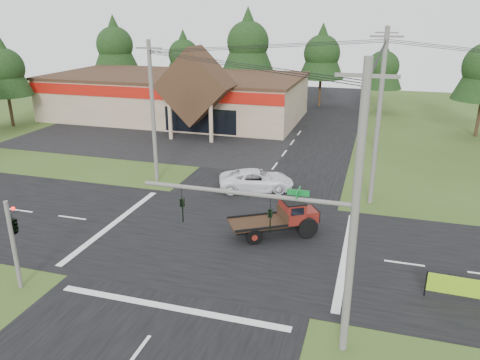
% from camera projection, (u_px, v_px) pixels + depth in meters
% --- Properties ---
extents(ground, '(120.00, 120.00, 0.00)m').
position_uv_depth(ground, '(222.00, 239.00, 26.90)').
color(ground, '#344518').
rests_on(ground, ground).
extents(road_ns, '(12.00, 120.00, 0.02)m').
position_uv_depth(road_ns, '(222.00, 238.00, 26.90)').
color(road_ns, black).
rests_on(road_ns, ground).
extents(road_ew, '(120.00, 12.00, 0.02)m').
position_uv_depth(road_ew, '(222.00, 238.00, 26.90)').
color(road_ew, black).
rests_on(road_ew, ground).
extents(parking_apron, '(28.00, 14.00, 0.02)m').
position_uv_depth(parking_apron, '(152.00, 140.00, 47.80)').
color(parking_apron, black).
rests_on(parking_apron, ground).
extents(cvs_building, '(30.40, 18.20, 9.19)m').
position_uv_depth(cvs_building, '(177.00, 95.00, 56.86)').
color(cvs_building, '#9F866B').
rests_on(cvs_building, ground).
extents(traffic_signal_mast, '(8.12, 0.24, 7.00)m').
position_uv_depth(traffic_signal_mast, '(305.00, 240.00, 17.08)').
color(traffic_signal_mast, '#595651').
rests_on(traffic_signal_mast, ground).
extents(traffic_signal_corner, '(0.53, 2.48, 4.40)m').
position_uv_depth(traffic_signal_corner, '(12.00, 218.00, 21.12)').
color(traffic_signal_corner, '#595651').
rests_on(traffic_signal_corner, ground).
extents(utility_pole_nr, '(2.00, 0.30, 11.00)m').
position_uv_depth(utility_pole_nr, '(355.00, 215.00, 16.21)').
color(utility_pole_nr, '#595651').
rests_on(utility_pole_nr, ground).
extents(utility_pole_nw, '(2.00, 0.30, 10.50)m').
position_uv_depth(utility_pole_nw, '(153.00, 111.00, 34.45)').
color(utility_pole_nw, '#595651').
rests_on(utility_pole_nw, ground).
extents(utility_pole_ne, '(2.00, 0.30, 11.50)m').
position_uv_depth(utility_pole_ne, '(378.00, 118.00, 29.97)').
color(utility_pole_ne, '#595651').
rests_on(utility_pole_ne, ground).
extents(utility_pole_n, '(2.00, 0.30, 11.20)m').
position_uv_depth(utility_pole_n, '(381.00, 88.00, 42.65)').
color(utility_pole_n, '#595651').
rests_on(utility_pole_n, ground).
extents(tree_row_a, '(6.72, 6.72, 12.12)m').
position_uv_depth(tree_row_a, '(115.00, 43.00, 68.33)').
color(tree_row_a, '#332316').
rests_on(tree_row_a, ground).
extents(tree_row_b, '(5.60, 5.60, 10.10)m').
position_uv_depth(tree_row_b, '(184.00, 53.00, 67.90)').
color(tree_row_b, '#332316').
rests_on(tree_row_b, ground).
extents(tree_row_c, '(7.28, 7.28, 13.13)m').
position_uv_depth(tree_row_c, '(248.00, 40.00, 63.63)').
color(tree_row_c, '#332316').
rests_on(tree_row_c, ground).
extents(tree_row_d, '(6.16, 6.16, 11.11)m').
position_uv_depth(tree_row_d, '(322.00, 51.00, 62.29)').
color(tree_row_d, '#332316').
rests_on(tree_row_d, ground).
extents(tree_row_e, '(5.04, 5.04, 9.09)m').
position_uv_depth(tree_row_e, '(383.00, 65.00, 58.79)').
color(tree_row_e, '#332316').
rests_on(tree_row_e, ground).
extents(tree_side_w, '(5.60, 5.60, 10.10)m').
position_uv_depth(tree_side_w, '(3.00, 66.00, 51.29)').
color(tree_side_w, '#332316').
rests_on(tree_side_w, ground).
extents(antique_flatbed_truck, '(5.43, 4.36, 2.16)m').
position_uv_depth(antique_flatbed_truck, '(275.00, 218.00, 26.97)').
color(antique_flatbed_truck, '#5E1E0D').
rests_on(antique_flatbed_truck, ground).
extents(roadside_banner, '(3.76, 0.25, 1.28)m').
position_uv_depth(roadside_banner, '(470.00, 291.00, 20.69)').
color(roadside_banner, '#7CB418').
rests_on(roadside_banner, ground).
extents(white_pickup, '(5.90, 4.05, 1.50)m').
position_uv_depth(white_pickup, '(256.00, 180.00, 34.09)').
color(white_pickup, white).
rests_on(white_pickup, ground).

